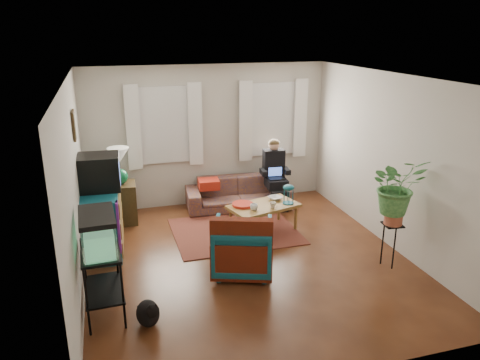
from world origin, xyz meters
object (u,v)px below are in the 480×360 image
object	(u,v)px
side_table	(122,203)
dresser	(102,222)
sofa	(238,188)
coffee_table	(263,218)
aquarium_stand	(103,283)
armchair	(243,245)
plant_stand	(390,245)

from	to	relation	value
side_table	dresser	world-z (taller)	dresser
sofa	side_table	xyz separation A→B (m)	(-2.11, -0.10, -0.03)
coffee_table	dresser	bearing A→B (deg)	164.63
aquarium_stand	armchair	size ratio (longest dim) A/B	1.05
side_table	armchair	xyz separation A→B (m)	(1.49, -2.23, 0.05)
coffee_table	plant_stand	distance (m)	2.08
coffee_table	armchair	bearing A→B (deg)	-136.47
side_table	plant_stand	size ratio (longest dim) A/B	1.10
side_table	armchair	bearing A→B (deg)	-56.28
side_table	aquarium_stand	distance (m)	2.79
dresser	coffee_table	distance (m)	2.55
sofa	side_table	bearing A→B (deg)	-172.42
plant_stand	armchair	bearing A→B (deg)	168.33
dresser	plant_stand	distance (m)	4.19
sofa	coffee_table	xyz separation A→B (m)	(0.09, -1.15, -0.14)
coffee_table	plant_stand	bearing A→B (deg)	-65.83
sofa	aquarium_stand	bearing A→B (deg)	-125.77
side_table	dresser	bearing A→B (deg)	-107.96
sofa	dresser	distance (m)	2.71
dresser	aquarium_stand	bearing A→B (deg)	-87.11
armchair	plant_stand	xyz separation A→B (m)	(2.04, -0.42, -0.09)
side_table	aquarium_stand	world-z (taller)	aquarium_stand
sofa	armchair	xyz separation A→B (m)	(-0.62, -2.33, 0.03)
side_table	dresser	size ratio (longest dim) A/B	0.66
sofa	aquarium_stand	xyz separation A→B (m)	(-2.46, -2.87, 0.05)
side_table	dresser	xyz separation A→B (m)	(-0.34, -1.05, 0.13)
armchair	plant_stand	size ratio (longest dim) A/B	1.27
dresser	armchair	size ratio (longest dim) A/B	1.32
side_table	coffee_table	bearing A→B (deg)	-25.43
aquarium_stand	dresser	bearing A→B (deg)	87.24
plant_stand	side_table	bearing A→B (deg)	143.08
armchair	coffee_table	size ratio (longest dim) A/B	0.72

